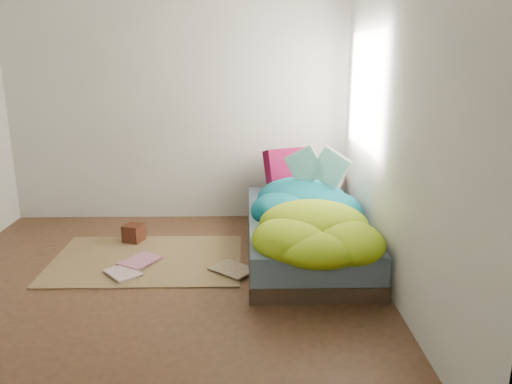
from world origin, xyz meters
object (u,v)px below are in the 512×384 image
at_px(wooden_box, 134,233).
at_px(pillow_magenta, 288,171).
at_px(open_book, 318,156).
at_px(floor_book_b, 130,259).
at_px(bed, 304,234).
at_px(floor_book_a, 110,277).

bearing_deg(wooden_box, pillow_magenta, 17.93).
distance_m(open_book, floor_book_b, 1.86).
relative_size(bed, floor_book_b, 6.27).
bearing_deg(wooden_box, open_book, -1.85).
relative_size(bed, floor_book_a, 6.88).
height_order(wooden_box, floor_book_b, wooden_box).
bearing_deg(floor_book_a, wooden_box, 48.82).
height_order(open_book, floor_book_a, open_book).
height_order(pillow_magenta, wooden_box, pillow_magenta).
distance_m(bed, floor_book_b, 1.53).
bearing_deg(bed, wooden_box, 170.77).
xyz_separation_m(pillow_magenta, open_book, (0.21, -0.54, 0.26)).
relative_size(open_book, wooden_box, 2.99).
relative_size(pillow_magenta, floor_book_b, 1.43).
height_order(bed, floor_book_a, bed).
xyz_separation_m(bed, floor_book_a, (-1.58, -0.55, -0.15)).
bearing_deg(floor_book_b, floor_book_a, -69.58).
distance_m(bed, open_book, 0.70).
bearing_deg(open_book, floor_book_b, -145.82).
height_order(open_book, floor_book_b, open_book).
bearing_deg(pillow_magenta, bed, -106.19).
height_order(pillow_magenta, floor_book_b, pillow_magenta).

